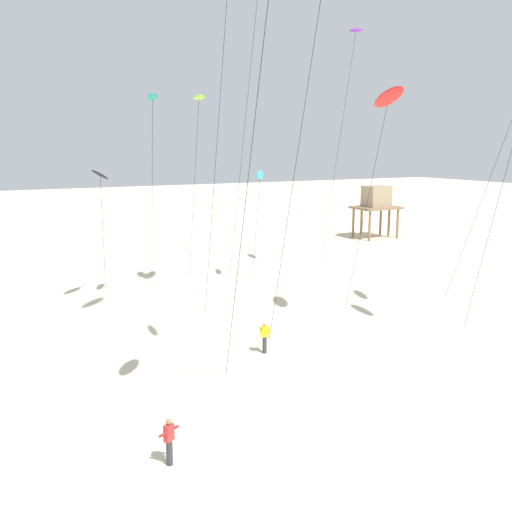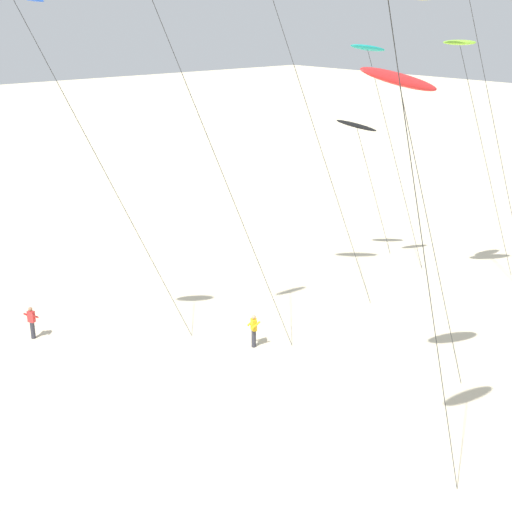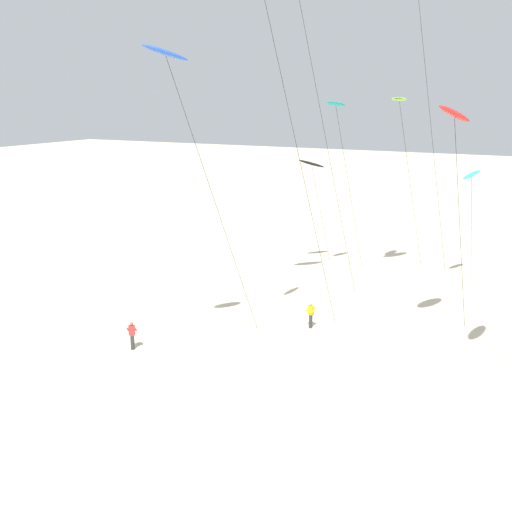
% 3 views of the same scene
% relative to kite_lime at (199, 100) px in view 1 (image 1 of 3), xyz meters
% --- Properties ---
extents(ground_plane, '(260.00, 260.00, 0.00)m').
position_rel_kite_lime_xyz_m(ground_plane, '(-1.45, -17.19, -13.66)').
color(ground_plane, beige).
extents(kite_lime, '(1.77, 7.06, 13.99)m').
position_rel_kite_lime_xyz_m(kite_lime, '(0.00, 0.00, 0.00)').
color(kite_lime, '#8CD833').
rests_on(kite_lime, ground).
extents(kite_red, '(1.86, 6.19, 13.84)m').
position_rel_kite_lime_xyz_m(kite_red, '(5.98, -12.33, -0.58)').
color(kite_red, red).
rests_on(kite_red, ground).
extents(kite_purple, '(1.86, 6.97, 19.62)m').
position_rel_kite_lime_xyz_m(kite_purple, '(12.73, -0.36, 5.26)').
color(kite_purple, purple).
rests_on(kite_purple, ground).
extents(kite_cyan, '(1.36, 3.02, 8.81)m').
position_rel_kite_lime_xyz_m(kite_cyan, '(5.34, 1.21, -5.32)').
color(kite_cyan, '#33BFE0').
rests_on(kite_cyan, ground).
extents(kite_black, '(1.88, 4.43, 9.26)m').
position_rel_kite_lime_xyz_m(kite_black, '(-6.86, 0.15, -5.00)').
color(kite_black, black).
rests_on(kite_black, ground).
extents(kite_teal, '(1.69, 6.14, 13.81)m').
position_rel_kite_lime_xyz_m(kite_teal, '(-4.03, -2.42, -0.37)').
color(kite_teal, teal).
rests_on(kite_teal, ground).
extents(kite_flyer_nearest, '(0.71, 0.70, 1.67)m').
position_rel_kite_lime_xyz_m(kite_flyer_nearest, '(-9.48, -20.19, -12.77)').
color(kite_flyer_nearest, '#33333D').
rests_on(kite_flyer_nearest, ground).
extents(kite_flyer_middle, '(0.66, 0.64, 1.67)m').
position_rel_kite_lime_xyz_m(kite_flyer_middle, '(-1.66, -12.49, -12.77)').
color(kite_flyer_middle, '#33333D').
rests_on(kite_flyer_middle, ground).
extents(stilt_house, '(5.11, 3.76, 6.07)m').
position_rel_kite_lime_xyz_m(stilt_house, '(27.73, 14.50, -9.31)').
color(stilt_house, '#846647').
rests_on(stilt_house, ground).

